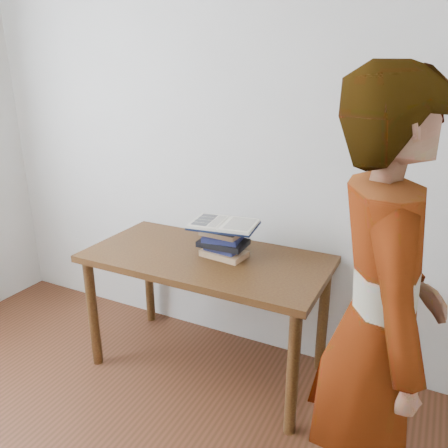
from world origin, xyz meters
The scene contains 4 objects.
desk centered at (0.10, 1.38, 0.64)m, with size 1.37×0.68×0.73m.
book_stack centered at (0.18, 1.43, 0.82)m, with size 0.27×0.20×0.18m.
open_book centered at (0.19, 1.42, 0.92)m, with size 0.39×0.30×0.03m.
reader centered at (1.10, 0.80, 0.87)m, with size 0.64×0.42×1.75m, color tan.
Camera 1 is at (1.21, -0.60, 1.71)m, focal length 35.00 mm.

